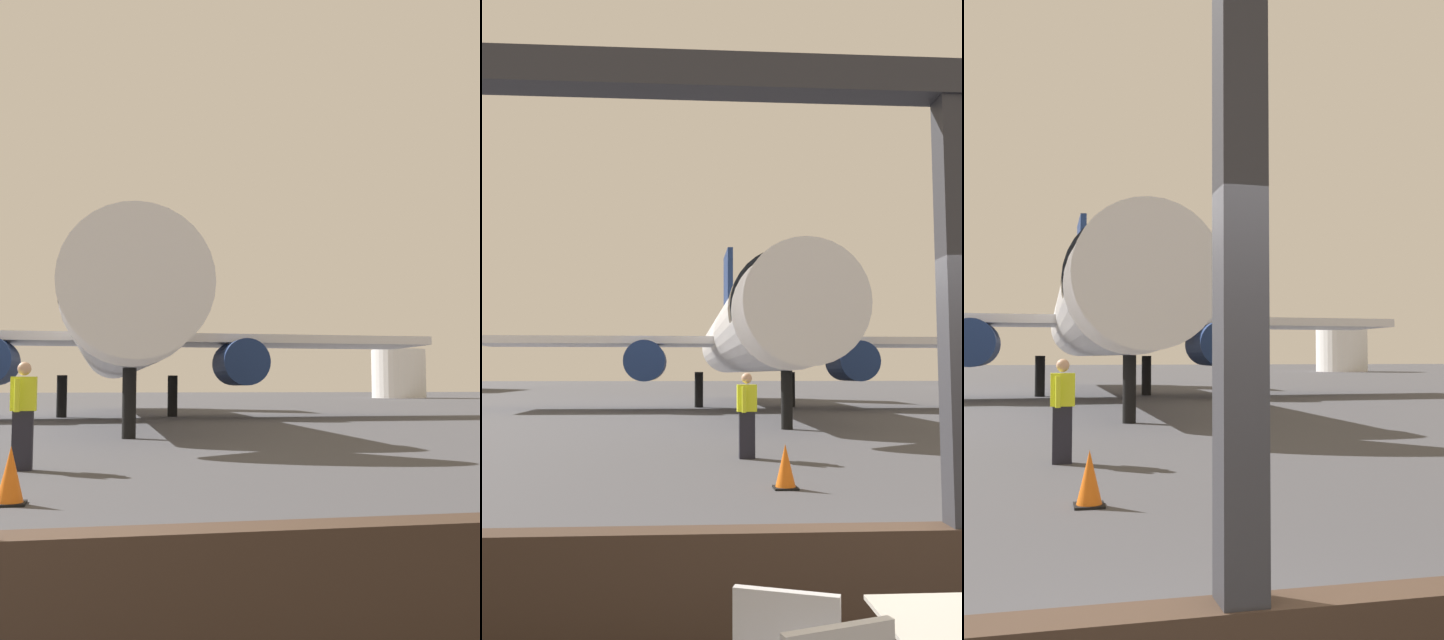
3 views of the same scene
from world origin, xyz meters
TOP-DOWN VIEW (x-y plane):
  - ground_plane at (0.00, 40.00)m, footprint 220.00×220.00m
  - airplane at (1.43, 27.16)m, footprint 26.74×30.90m
  - ground_crew_worker at (-0.51, 8.87)m, footprint 0.40×0.54m
  - traffic_cone at (-0.28, 5.46)m, footprint 0.36×0.36m
  - fuel_storage_tank at (34.09, 73.43)m, footprint 6.10×6.10m

SIDE VIEW (x-z plane):
  - ground_plane at x=0.00m, z-range 0.00..0.00m
  - traffic_cone at x=-0.28m, z-range -0.02..0.65m
  - ground_crew_worker at x=-0.51m, z-range 0.03..1.77m
  - fuel_storage_tank at x=34.09m, z-range 0.00..5.52m
  - airplane at x=1.43m, z-range -1.61..8.82m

